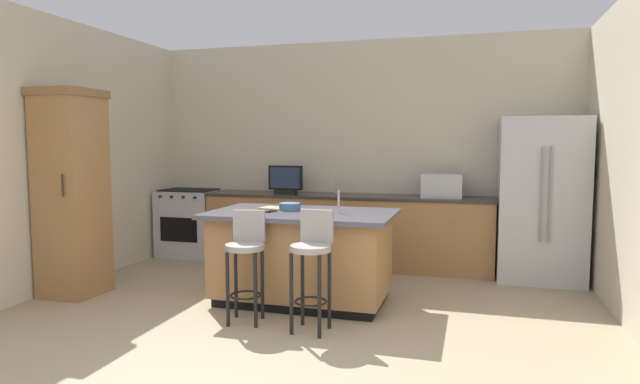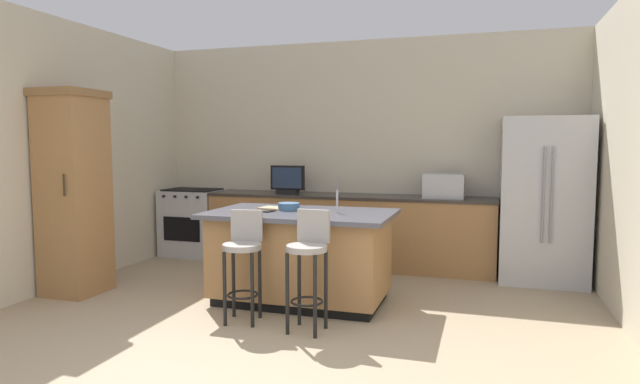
# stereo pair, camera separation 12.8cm
# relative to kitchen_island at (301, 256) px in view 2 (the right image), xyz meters

# --- Properties ---
(wall_back) EXTENTS (6.04, 0.12, 2.91)m
(wall_back) POSITION_rel_kitchen_island_xyz_m (0.11, 2.05, 0.99)
(wall_back) COLOR beige
(wall_back) RESTS_ON ground_plane
(wall_left) EXTENTS (0.12, 4.54, 2.91)m
(wall_left) POSITION_rel_kitchen_island_xyz_m (-2.71, -0.02, 0.99)
(wall_left) COLOR beige
(wall_left) RESTS_ON ground_plane
(counter_back) EXTENTS (3.68, 0.62, 0.92)m
(counter_back) POSITION_rel_kitchen_island_xyz_m (0.04, 1.67, -0.00)
(counter_back) COLOR #9E7042
(counter_back) RESTS_ON ground_plane
(kitchen_island) EXTENTS (1.81, 1.09, 0.90)m
(kitchen_island) POSITION_rel_kitchen_island_xyz_m (0.00, 0.00, 0.00)
(kitchen_island) COLOR black
(kitchen_island) RESTS_ON ground_plane
(refrigerator) EXTENTS (0.93, 0.81, 1.86)m
(refrigerator) POSITION_rel_kitchen_island_xyz_m (2.36, 1.58, 0.47)
(refrigerator) COLOR #B7BABF
(refrigerator) RESTS_ON ground_plane
(range_oven) EXTENTS (0.79, 0.63, 0.94)m
(range_oven) POSITION_rel_kitchen_island_xyz_m (-2.20, 1.67, 0.00)
(range_oven) COLOR #B7BABF
(range_oven) RESTS_ON ground_plane
(cabinet_tower) EXTENTS (0.57, 0.61, 2.12)m
(cabinet_tower) POSITION_rel_kitchen_island_xyz_m (-2.36, -0.41, 0.64)
(cabinet_tower) COLOR #9E7042
(cabinet_tower) RESTS_ON ground_plane
(microwave) EXTENTS (0.48, 0.36, 0.29)m
(microwave) POSITION_rel_kitchen_island_xyz_m (1.24, 1.67, 0.60)
(microwave) COLOR #B7BABF
(microwave) RESTS_ON counter_back
(tv_monitor) EXTENTS (0.46, 0.16, 0.37)m
(tv_monitor) POSITION_rel_kitchen_island_xyz_m (-0.75, 1.62, 0.62)
(tv_monitor) COLOR black
(tv_monitor) RESTS_ON counter_back
(sink_faucet_back) EXTENTS (0.02, 0.02, 0.24)m
(sink_faucet_back) POSITION_rel_kitchen_island_xyz_m (-0.11, 1.77, 0.57)
(sink_faucet_back) COLOR #B2B2B7
(sink_faucet_back) RESTS_ON counter_back
(sink_faucet_island) EXTENTS (0.02, 0.02, 0.22)m
(sink_faucet_island) POSITION_rel_kitchen_island_xyz_m (0.37, 0.00, 0.55)
(sink_faucet_island) COLOR #B2B2B7
(sink_faucet_island) RESTS_ON kitchen_island
(bar_stool_left) EXTENTS (0.34, 0.36, 0.98)m
(bar_stool_left) POSITION_rel_kitchen_island_xyz_m (-0.29, -0.70, 0.12)
(bar_stool_left) COLOR gray
(bar_stool_left) RESTS_ON ground_plane
(bar_stool_right) EXTENTS (0.34, 0.35, 1.01)m
(bar_stool_right) POSITION_rel_kitchen_island_xyz_m (0.33, -0.76, 0.15)
(bar_stool_right) COLOR gray
(bar_stool_right) RESTS_ON ground_plane
(fruit_bowl) EXTENTS (0.21, 0.21, 0.07)m
(fruit_bowl) POSITION_rel_kitchen_island_xyz_m (-0.15, 0.07, 0.48)
(fruit_bowl) COLOR #3F668C
(fruit_bowl) RESTS_ON kitchen_island
(cell_phone) EXTENTS (0.10, 0.16, 0.01)m
(cell_phone) POSITION_rel_kitchen_island_xyz_m (-0.29, -0.11, 0.44)
(cell_phone) COLOR black
(cell_phone) RESTS_ON kitchen_island
(cutting_board) EXTENTS (0.32, 0.26, 0.02)m
(cutting_board) POSITION_rel_kitchen_island_xyz_m (-0.32, 0.12, 0.45)
(cutting_board) COLOR tan
(cutting_board) RESTS_ON kitchen_island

